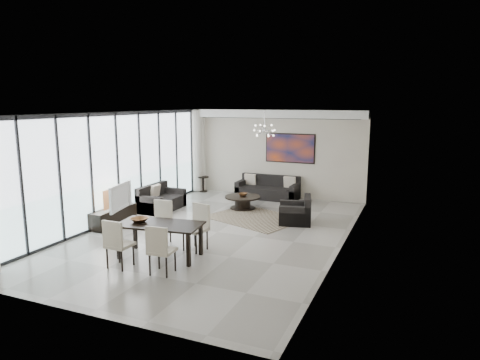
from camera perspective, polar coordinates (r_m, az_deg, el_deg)
The scene contains 20 objects.
room_shell at distance 10.07m, azimuth -0.69°, elevation 0.63°, with size 6.00×9.00×2.90m.
window_wall at distance 11.78m, azimuth -15.67°, elevation 1.75°, with size 0.37×8.95×2.90m.
soffit at distance 14.12m, azimuth 4.61°, elevation 8.78°, with size 5.98×0.40×0.26m, color white.
painting at distance 14.21m, azimuth 6.68°, elevation 4.23°, with size 1.68×0.04×0.98m, color #C1471A.
chandelier at distance 12.34m, azimuth 3.27°, elevation 6.62°, with size 0.66×0.66×0.71m.
rug at distance 11.84m, azimuth 2.02°, elevation -5.06°, with size 2.39×1.84×0.01m, color black.
coffee_table at distance 12.82m, azimuth 0.36°, elevation -2.89°, with size 1.08×1.08×0.38m.
bowl_coffee at distance 12.83m, azimuth 0.39°, elevation -1.94°, with size 0.25×0.25×0.08m, color brown.
sofa_main at distance 14.23m, azimuth 3.74°, elevation -1.42°, with size 2.04×0.83×0.74m.
loveseat at distance 12.91m, azimuth -10.56°, elevation -2.81°, with size 0.83×1.47×0.74m.
armchair at distance 11.41m, azimuth 7.52°, elevation -4.48°, with size 1.01×1.04×0.72m.
side_table at distance 15.24m, azimuth -4.94°, elevation -0.19°, with size 0.40×0.40×0.55m.
tv_console at distance 11.59m, azimuth -16.51°, elevation -4.70°, with size 0.41×1.45×0.45m, color black.
television at distance 11.33m, azimuth -16.17°, elevation -2.14°, with size 1.14×0.15×0.66m, color gray.
dining_table at distance 8.93m, azimuth -10.65°, elevation -6.25°, with size 1.81×1.06×0.71m.
dining_chair_sw at distance 8.53m, azimuth -16.16°, elevation -7.81°, with size 0.45×0.45×0.97m.
dining_chair_se at distance 8.04m, azimuth -10.67°, elevation -8.76°, with size 0.47×0.47×0.95m.
dining_chair_nw at distance 9.84m, azimuth -10.44°, elevation -5.12°, with size 0.48×0.48×0.97m.
dining_chair_ne at distance 9.31m, azimuth -5.61°, elevation -5.79°, with size 0.55×0.55×1.00m.
bowl_dining at distance 9.10m, azimuth -13.28°, elevation -5.19°, with size 0.34×0.34×0.08m, color brown.
Camera 1 is at (4.42, -9.10, 3.16)m, focal length 32.00 mm.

